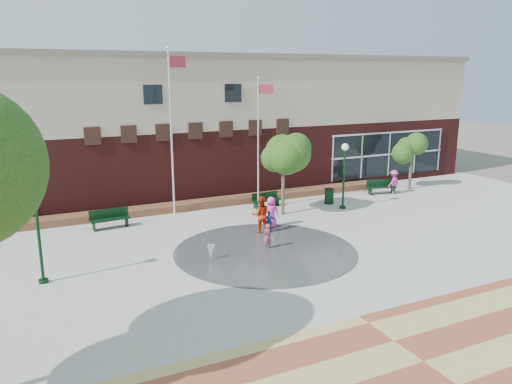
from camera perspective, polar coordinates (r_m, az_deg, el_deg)
name	(u,v)px	position (r m, az deg, el deg)	size (l,w,h in m)	color
ground	(298,275)	(20.63, 4.88, -9.39)	(120.00, 120.00, 0.00)	#666056
plaza_concrete	(256,245)	(23.92, 0.00, -6.06)	(46.00, 18.00, 0.01)	#A8A8A0
paver_band	(424,362)	(15.68, 18.61, -17.93)	(46.00, 6.00, 0.01)	#974B31
splash_pad	(265,251)	(23.08, 1.08, -6.81)	(8.40, 8.40, 0.01)	#383A3D
library_building	(172,123)	(35.35, -9.59, 7.82)	(44.40, 10.40, 9.20)	#4A1818
flower_bed	(202,207)	(30.64, -6.17, -1.75)	(26.00, 1.20, 0.40)	maroon
flagpole_left	(172,124)	(28.42, -9.60, 7.70)	(1.10, 0.23, 9.41)	silver
flagpole_right	(259,137)	(29.35, 0.35, 6.35)	(0.92, 0.39, 7.82)	silver
lamp_left	(38,225)	(20.69, -23.69, -3.47)	(0.40, 0.40, 3.82)	black
lamp_right	(344,169)	(30.06, 10.05, 2.65)	(0.42, 0.42, 3.97)	black
bench_left	(110,222)	(27.36, -16.31, -3.36)	(2.09, 0.72, 1.03)	black
bench_mid	(266,203)	(30.42, 1.18, -1.22)	(1.84, 0.64, 0.91)	black
bench_right	(381,190)	(34.73, 14.14, 0.27)	(2.06, 1.04, 1.00)	black
trash_can	(329,196)	(31.48, 8.35, -0.47)	(0.60, 0.60, 0.98)	black
tree_mid	(283,156)	(28.24, 3.16, 4.09)	(2.78, 2.78, 4.68)	#40362A
tree_small_right	(412,150)	(36.34, 17.40, 4.61)	(2.24, 2.24, 3.83)	#40362A
water_jet_a	(211,260)	(22.13, -5.15, -7.77)	(0.34, 0.34, 0.65)	white
water_jet_b	(272,248)	(23.52, 1.89, -6.42)	(0.19, 0.19, 0.43)	white
child_splash	(267,237)	(23.20, 1.29, -5.11)	(0.45, 0.29, 1.22)	#C04560
adult_red	(261,215)	(25.37, 0.53, -2.63)	(0.94, 0.73, 1.93)	#B8250D
adult_pink	(271,212)	(26.30, 1.75, -2.34)	(0.82, 0.54, 1.68)	#DF40AE
child_blue	(269,222)	(25.50, 1.53, -3.46)	(0.68, 0.28, 1.16)	blue
person_bench	(394,182)	(34.92, 15.44, 1.10)	(1.06, 0.61, 1.65)	#C93E9E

